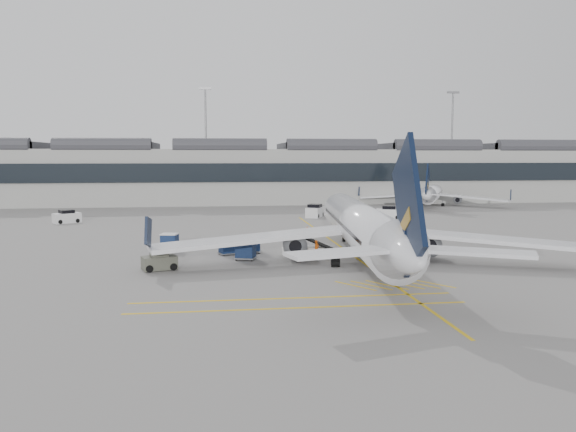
{
  "coord_description": "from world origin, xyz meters",
  "views": [
    {
      "loc": [
        -3.29,
        -46.84,
        9.54
      ],
      "look_at": [
        3.57,
        5.07,
        4.0
      ],
      "focal_mm": 35.0,
      "sensor_mm": 36.0,
      "label": 1
    }
  ],
  "objects": [
    {
      "name": "service_van_right",
      "position": [
        23.49,
        36.54,
        0.9
      ],
      "size": [
        4.36,
        3.22,
        2.01
      ],
      "rotation": [
        0.0,
        0.0,
        -0.36
      ],
      "color": "silver",
      "rests_on": "ground"
    },
    {
      "name": "pushback_tug",
      "position": [
        -7.97,
        0.96,
        0.7
      ],
      "size": [
        3.18,
        2.48,
        1.57
      ],
      "rotation": [
        0.0,
        0.0,
        0.32
      ],
      "color": "#57584B",
      "rests_on": "ground"
    },
    {
      "name": "baggage_cart_c",
      "position": [
        -0.45,
        4.67,
        1.02
      ],
      "size": [
        2.2,
        2.0,
        1.9
      ],
      "rotation": [
        0.0,
        0.0,
        -0.33
      ],
      "color": "gray",
      "rests_on": "ground"
    },
    {
      "name": "ramp_agent_b",
      "position": [
        4.69,
        4.28,
        0.98
      ],
      "size": [
        1.14,
        1.01,
        1.96
      ],
      "primitive_type": "imported",
      "rotation": [
        0.0,
        0.0,
        3.48
      ],
      "color": "#EC3E0C",
      "rests_on": "ground"
    },
    {
      "name": "baggage_cart_b",
      "position": [
        -2.08,
        7.55,
        0.86
      ],
      "size": [
        1.89,
        1.75,
        1.61
      ],
      "rotation": [
        0.0,
        0.0,
        0.39
      ],
      "color": "gray",
      "rests_on": "ground"
    },
    {
      "name": "terminal",
      "position": [
        0.0,
        71.93,
        6.14
      ],
      "size": [
        200.0,
        20.45,
        12.4
      ],
      "color": "#9E9E99",
      "rests_on": "ground"
    },
    {
      "name": "airliner_far",
      "position": [
        39.37,
        58.39,
        2.48
      ],
      "size": [
        26.37,
        29.09,
        8.42
      ],
      "rotation": [
        0.0,
        0.0,
        -0.46
      ],
      "color": "silver",
      "rests_on": "ground"
    },
    {
      "name": "ground",
      "position": [
        0.0,
        0.0,
        0.0
      ],
      "size": [
        220.0,
        220.0,
        0.0
      ],
      "primitive_type": "plane",
      "color": "gray",
      "rests_on": "ground"
    },
    {
      "name": "service_van_mid",
      "position": [
        12.53,
        40.37,
        0.93
      ],
      "size": [
        3.57,
        4.51,
        2.07
      ],
      "rotation": [
        0.0,
        0.0,
        1.12
      ],
      "color": "silver",
      "rests_on": "ground"
    },
    {
      "name": "apron_markings",
      "position": [
        10.0,
        10.0,
        0.01
      ],
      "size": [
        0.25,
        60.0,
        0.01
      ],
      "primitive_type": "cube",
      "color": "gold",
      "rests_on": "ground"
    },
    {
      "name": "baggage_cart_d",
      "position": [
        -7.82,
        10.32,
        0.98
      ],
      "size": [
        1.98,
        1.74,
        1.83
      ],
      "rotation": [
        0.0,
        0.0,
        -0.2
      ],
      "color": "gray",
      "rests_on": "ground"
    },
    {
      "name": "safety_cone_nose",
      "position": [
        8.71,
        24.91,
        0.25
      ],
      "size": [
        0.36,
        0.36,
        0.5
      ],
      "primitive_type": "cone",
      "color": "#F24C0A",
      "rests_on": "ground"
    },
    {
      "name": "service_van_left",
      "position": [
        -24.5,
        37.36,
        0.85
      ],
      "size": [
        4.09,
        3.53,
        1.89
      ],
      "rotation": [
        0.0,
        0.0,
        0.57
      ],
      "color": "silver",
      "rests_on": "ground"
    },
    {
      "name": "baggage_cart_a",
      "position": [
        0.43,
        8.4,
        0.94
      ],
      "size": [
        1.82,
        1.56,
        1.76
      ],
      "rotation": [
        0.0,
        0.0,
        -0.12
      ],
      "color": "gray",
      "rests_on": "ground"
    },
    {
      "name": "belt_loader",
      "position": [
        5.32,
        7.04,
        0.6
      ],
      "size": [
        5.15,
        2.81,
        2.04
      ],
      "rotation": [
        0.0,
        0.0,
        -0.3
      ],
      "color": "silver",
      "rests_on": "ground"
    },
    {
      "name": "light_masts",
      "position": [
        -1.67,
        86.0,
        14.49
      ],
      "size": [
        113.0,
        0.6,
        25.45
      ],
      "color": "slate",
      "rests_on": "ground"
    },
    {
      "name": "ramp_agent_a",
      "position": [
        6.41,
        5.6,
        0.79
      ],
      "size": [
        0.68,
        0.65,
        1.57
      ],
      "primitive_type": "imported",
      "rotation": [
        0.0,
        0.0,
        0.65
      ],
      "color": "#DF540B",
      "rests_on": "ground"
    },
    {
      "name": "safety_cone_engine",
      "position": [
        13.08,
        7.75,
        0.23
      ],
      "size": [
        0.33,
        0.33,
        0.46
      ],
      "primitive_type": "cone",
      "color": "#F24C0A",
      "rests_on": "ground"
    },
    {
      "name": "airliner_main",
      "position": [
        9.88,
        1.88,
        3.23
      ],
      "size": [
        37.63,
        41.29,
        10.99
      ],
      "rotation": [
        0.0,
        0.0,
        -0.1
      ],
      "color": "silver",
      "rests_on": "ground"
    }
  ]
}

